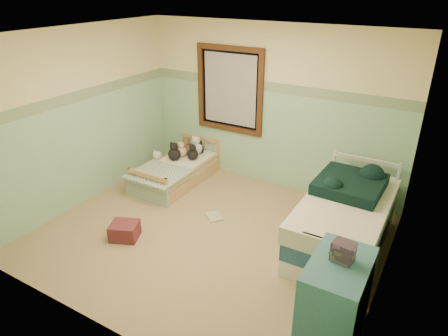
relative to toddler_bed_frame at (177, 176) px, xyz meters
The scene contains 30 objects.
floor 1.66m from the toddler_bed_frame, 39.40° to the right, with size 4.20×3.60×0.02m, color #8E7957.
ceiling 2.93m from the toddler_bed_frame, 39.40° to the right, with size 4.20×3.60×0.02m, color silver.
wall_back 1.88m from the toddler_bed_frame, 30.40° to the left, with size 4.20×0.04×2.50m, color beige.
wall_front 3.33m from the toddler_bed_frame, 65.84° to the right, with size 4.20×0.04×2.50m, color beige.
wall_left 1.76m from the toddler_bed_frame, 128.04° to the right, with size 0.04×3.60×2.50m, color beige.
wall_right 3.72m from the toddler_bed_frame, 17.27° to the right, with size 0.04×3.60×2.50m, color beige.
wainscot_mint 1.61m from the toddler_bed_frame, 29.90° to the left, with size 4.20×0.01×1.50m, color #9DC1A6.
border_strip 2.09m from the toddler_bed_frame, 29.90° to the left, with size 4.20×0.01×0.15m, color #37623B.
window_frame 1.63m from the toddler_bed_frame, 50.83° to the left, with size 1.16×0.06×1.36m, color black.
window_blinds 1.64m from the toddler_bed_frame, 51.22° to the left, with size 0.92×0.01×1.12m, color beige.
toddler_bed_frame is the anchor object (origin of this frame).
toddler_mattress 0.16m from the toddler_bed_frame, ahead, with size 0.69×1.45×0.12m, color white.
patchwork_quilt 0.52m from the toddler_bed_frame, 90.00° to the right, with size 0.82×0.76×0.03m, color #598FB3.
plush_bed_brown 0.61m from the toddler_bed_frame, 106.70° to the left, with size 0.18×0.18×0.18m, color brown.
plush_bed_white 0.60m from the toddler_bed_frame, 84.29° to the left, with size 0.22×0.22×0.22m, color silver.
plush_bed_tan 0.43m from the toddler_bed_frame, 109.65° to the left, with size 0.18×0.18×0.18m, color beige.
plush_bed_dark 0.44m from the toddler_bed_frame, 65.10° to the left, with size 0.18×0.18×0.18m, color black.
plush_floor_cream 0.51m from the toddler_bed_frame, 165.45° to the left, with size 0.26×0.26×0.26m, color white.
plush_floor_tan 0.57m from the toddler_bed_frame, 122.71° to the right, with size 0.22×0.22×0.22m, color beige.
twin_bed_frame 2.86m from the toddler_bed_frame, ahead, with size 0.91×1.82×0.22m, color white.
twin_boxspring 2.87m from the toddler_bed_frame, ahead, with size 0.91×1.82×0.22m, color navy.
twin_mattress 2.90m from the toddler_bed_frame, ahead, with size 0.94×1.85×0.22m, color silver.
teal_blanket 2.85m from the toddler_bed_frame, ahead, with size 0.77×0.82×0.14m, color black.
dresser 3.61m from the toddler_bed_frame, 30.01° to the right, with size 0.50×0.80×0.80m, color #386D7B.
book_stack 3.67m from the toddler_bed_frame, 29.44° to the right, with size 0.19×0.14×0.19m, color brown.
red_pillow 1.69m from the toddler_bed_frame, 77.07° to the right, with size 0.34×0.30×0.21m, color maroon.
floor_book 1.29m from the toddler_bed_frame, 30.33° to the right, with size 0.25×0.19×0.02m, color yellow.
extra_plush_0 0.63m from the toddler_bed_frame, 81.36° to the left, with size 0.16×0.16×0.16m, color black.
extra_plush_1 0.53m from the toddler_bed_frame, 104.17° to the left, with size 0.17×0.17×0.17m, color brown.
extra_plush_2 0.36m from the toddler_bed_frame, 137.91° to the left, with size 0.21×0.21×0.21m, color black.
Camera 1 is at (2.38, -3.69, 3.03)m, focal length 32.27 mm.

